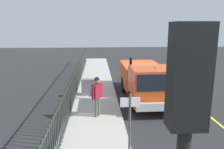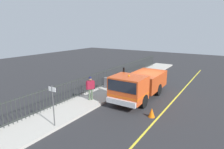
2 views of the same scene
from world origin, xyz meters
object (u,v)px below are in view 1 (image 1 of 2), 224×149
(utility_cabinet, at_px, (88,87))
(traffic_cone, at_px, (202,110))
(work_truck, at_px, (147,79))
(worker_standing, at_px, (97,92))
(street_sign, at_px, (130,127))

(utility_cabinet, distance_m, traffic_cone, 6.24)
(work_truck, relative_size, traffic_cone, 10.84)
(worker_standing, xyz_separation_m, utility_cabinet, (0.53, -3.21, -0.63))
(utility_cabinet, distance_m, street_sign, 7.58)
(traffic_cone, distance_m, street_sign, 5.94)
(worker_standing, xyz_separation_m, street_sign, (-0.83, 4.19, 0.33))
(work_truck, relative_size, worker_standing, 3.58)
(utility_cabinet, xyz_separation_m, street_sign, (-1.35, 7.39, 0.97))
(traffic_cone, bearing_deg, work_truck, -49.74)
(utility_cabinet, relative_size, traffic_cone, 1.59)
(worker_standing, distance_m, street_sign, 4.28)
(street_sign, bearing_deg, work_truck, -106.14)
(traffic_cone, bearing_deg, street_sign, 46.46)
(worker_standing, distance_m, utility_cabinet, 3.31)
(work_truck, distance_m, street_sign, 6.93)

